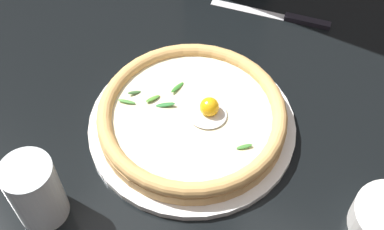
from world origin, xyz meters
TOP-DOWN VIEW (x-y plane):
  - ground_plane at (0.00, 0.00)m, footprint 2.40×2.40m
  - pizza_plate at (-0.04, 0.03)m, footprint 0.34×0.34m
  - pizza at (-0.04, 0.03)m, footprint 0.31×0.31m
  - table_knife at (0.01, 0.35)m, footprint 0.24×0.05m
  - drinking_glass at (-0.16, -0.21)m, footprint 0.07×0.07m

SIDE VIEW (x-z plane):
  - ground_plane at x=0.00m, z-range -0.03..0.00m
  - table_knife at x=0.01m, z-range 0.00..0.01m
  - pizza_plate at x=-0.04m, z-range 0.00..0.01m
  - pizza at x=-0.04m, z-range 0.00..0.06m
  - drinking_glass at x=-0.16m, z-range -0.01..0.11m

